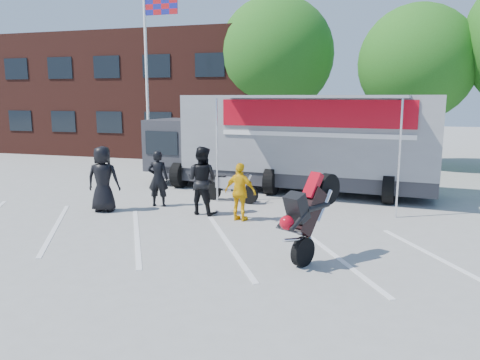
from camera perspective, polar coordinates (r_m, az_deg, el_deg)
The scene contains 13 objects.
ground at distance 10.26m, azimuth -4.29°, elevation -9.26°, with size 100.00×100.00×0.00m, color #9A9A95.
parking_bay_lines at distance 11.15m, azimuth -2.44°, elevation -7.61°, with size 18.00×5.00×0.01m, color white.
office_building at distance 30.21m, azimuth -10.04°, elevation 10.15°, with size 18.00×8.00×7.00m, color #4D2018.
flagpole at distance 21.44m, azimuth -10.76°, elevation 14.36°, with size 1.61×0.12×8.00m.
tree_left at distance 25.72m, azimuth 4.40°, elevation 14.92°, with size 6.12×6.12×8.64m.
tree_mid at distance 24.13m, azimuth 20.76°, elevation 13.15°, with size 5.44×5.44×7.68m.
transporter_truck at distance 17.37m, azimuth 6.42°, elevation -1.24°, with size 10.86×5.23×3.46m, color gray, non-canonical shape.
parked_motorcycle at distance 15.39m, azimuth -1.16°, elevation -2.65°, with size 0.66×1.99×1.04m, color #ACABB0, non-canonical shape.
stunt_bike_rider at distance 10.28m, azimuth 9.90°, elevation -9.36°, with size 0.82×1.74×2.04m, color black, non-canonical shape.
spectator_leather_a at distance 14.50m, azimuth -16.35°, elevation 0.11°, with size 0.96×0.63×1.97m, color black.
spectator_leather_b at distance 14.82m, azimuth -9.96°, elevation 0.18°, with size 0.64×0.42×1.76m, color black.
spectator_leather_c at distance 13.66m, azimuth -4.67°, elevation -0.06°, with size 0.97×0.75×1.99m, color black.
spectator_hivis at distance 12.89m, azimuth 0.05°, elevation -1.48°, with size 0.95×0.39×1.62m, color yellow.
Camera 1 is at (3.49, -9.03, 3.40)m, focal length 35.00 mm.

